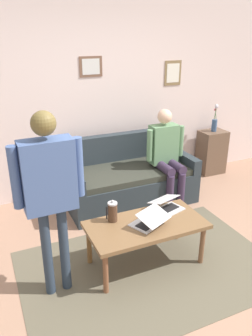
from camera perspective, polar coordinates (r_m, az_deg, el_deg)
The scene contains 12 objects.
ground_plane at distance 3.48m, azimuth 7.08°, elevation -17.45°, with size 7.68×7.68×0.00m, color #9E765E.
area_rug at distance 3.53m, azimuth 4.05°, elevation -16.57°, with size 2.51×1.65×0.01m, color brown.
back_wall at distance 4.76m, azimuth -6.01°, elevation 11.78°, with size 7.04×0.11×2.70m.
couch at distance 4.63m, azimuth 0.33°, elevation -2.01°, with size 1.73×0.88×0.88m.
coffee_table at distance 3.36m, azimuth 3.43°, elevation -10.12°, with size 1.17×0.59×0.47m.
laptop_left at distance 3.57m, azimuth 6.95°, elevation -6.45°, with size 0.38×0.35×0.14m.
laptop_center at distance 3.29m, azimuth 4.02°, elevation -8.93°, with size 0.41×0.40×0.16m.
french_press at distance 3.32m, azimuth -2.31°, elevation -7.44°, with size 0.12×0.10×0.23m.
side_shelf at distance 5.71m, azimuth 14.35°, elevation 2.66°, with size 0.42×0.32×0.71m.
flower_vase at distance 5.57m, azimuth 14.86°, elevation 7.64°, with size 0.09×0.10×0.44m.
person_standing at distance 2.77m, azimuth -12.95°, elevation -2.75°, with size 0.59×0.20×1.68m.
person_seated at distance 4.48m, azimuth 6.89°, elevation 2.81°, with size 0.55×0.51×1.28m.
Camera 1 is at (1.45, 2.25, 2.23)m, focal length 35.78 mm.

